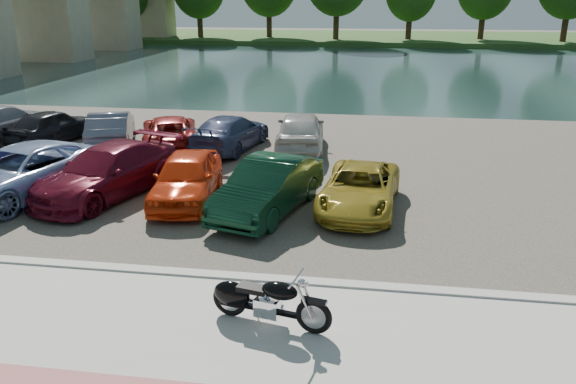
% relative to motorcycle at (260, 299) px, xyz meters
% --- Properties ---
extents(ground, '(200.00, 200.00, 0.00)m').
position_rel_motorcycle_xyz_m(ground, '(-0.03, -0.37, -0.56)').
color(ground, '#595447').
rests_on(ground, ground).
extents(promenade, '(60.00, 6.00, 0.10)m').
position_rel_motorcycle_xyz_m(promenade, '(-0.03, -1.37, -0.51)').
color(promenade, '#AEABA4').
rests_on(promenade, ground).
extents(kerb, '(60.00, 0.30, 0.14)m').
position_rel_motorcycle_xyz_m(kerb, '(-0.03, 1.63, -0.49)').
color(kerb, '#AEABA4').
rests_on(kerb, ground).
extents(parking_lot, '(60.00, 18.00, 0.04)m').
position_rel_motorcycle_xyz_m(parking_lot, '(-0.03, 10.63, -0.54)').
color(parking_lot, '#3B3630').
rests_on(parking_lot, ground).
extents(river, '(120.00, 40.00, 0.00)m').
position_rel_motorcycle_xyz_m(river, '(-0.03, 39.63, -0.56)').
color(river, '#1A2F2F').
rests_on(river, ground).
extents(far_bank, '(120.00, 24.00, 0.60)m').
position_rel_motorcycle_xyz_m(far_bank, '(-0.03, 71.63, -0.26)').
color(far_bank, '#25491A').
rests_on(far_bank, ground).
extents(motorcycle, '(2.30, 0.89, 1.05)m').
position_rel_motorcycle_xyz_m(motorcycle, '(0.00, 0.00, 0.00)').
color(motorcycle, black).
rests_on(motorcycle, promenade).
extents(car_2, '(3.93, 5.92, 1.51)m').
position_rel_motorcycle_xyz_m(car_2, '(-8.40, 5.81, 0.23)').
color(car_2, '#8CA2CC').
rests_on(car_2, parking_lot).
extents(car_3, '(3.58, 5.57, 1.50)m').
position_rel_motorcycle_xyz_m(car_3, '(-5.90, 6.30, 0.23)').
color(car_3, '#5D0D1F').
rests_on(car_3, parking_lot).
extents(car_4, '(2.16, 4.37, 1.43)m').
position_rel_motorcycle_xyz_m(car_4, '(-3.40, 6.20, 0.20)').
color(car_4, red).
rests_on(car_4, parking_lot).
extents(car_5, '(2.73, 4.76, 1.48)m').
position_rel_motorcycle_xyz_m(car_5, '(-0.86, 5.64, 0.22)').
color(car_5, '#0D311D').
rests_on(car_5, parking_lot).
extents(car_6, '(2.43, 4.56, 1.22)m').
position_rel_motorcycle_xyz_m(car_6, '(1.63, 6.26, 0.09)').
color(car_6, '#AE9528').
rests_on(car_6, parking_lot).
extents(car_7, '(2.52, 5.32, 1.50)m').
position_rel_motorcycle_xyz_m(car_7, '(-13.37, 12.11, 0.23)').
color(car_7, gray).
rests_on(car_7, parking_lot).
extents(car_8, '(2.51, 4.30, 1.37)m').
position_rel_motorcycle_xyz_m(car_8, '(-11.12, 12.17, 0.17)').
color(car_8, black).
rests_on(car_8, parking_lot).
extents(car_9, '(2.90, 4.64, 1.44)m').
position_rel_motorcycle_xyz_m(car_9, '(-8.36, 11.77, 0.20)').
color(car_9, slate).
rests_on(car_9, parking_lot).
extents(car_10, '(3.63, 5.04, 1.28)m').
position_rel_motorcycle_xyz_m(car_10, '(-6.03, 12.08, 0.12)').
color(car_10, maroon).
rests_on(car_10, parking_lot).
extents(car_11, '(2.66, 4.90, 1.35)m').
position_rel_motorcycle_xyz_m(car_11, '(-3.60, 12.13, 0.15)').
color(car_11, navy).
rests_on(car_11, parking_lot).
extents(car_12, '(2.19, 4.65, 1.54)m').
position_rel_motorcycle_xyz_m(car_12, '(-0.86, 12.50, 0.25)').
color(car_12, '#B9B8B4').
rests_on(car_12, parking_lot).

